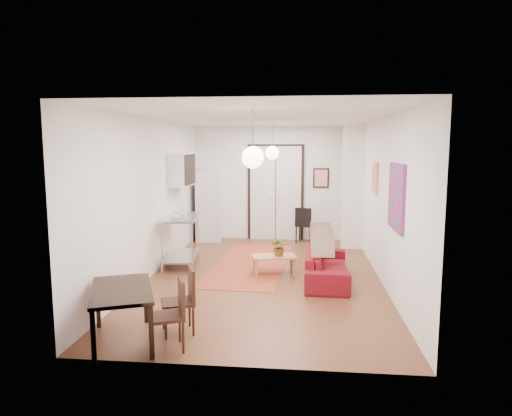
# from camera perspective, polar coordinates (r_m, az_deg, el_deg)

# --- Properties ---
(floor) EXTENTS (7.00, 7.00, 0.00)m
(floor) POSITION_cam_1_polar(r_m,az_deg,el_deg) (8.55, 1.06, -8.57)
(floor) COLOR brown
(floor) RESTS_ON ground
(ceiling) EXTENTS (4.20, 7.00, 0.02)m
(ceiling) POSITION_cam_1_polar(r_m,az_deg,el_deg) (8.22, 1.12, 11.22)
(ceiling) COLOR white
(ceiling) RESTS_ON wall_back
(wall_back) EXTENTS (4.20, 0.02, 2.90)m
(wall_back) POSITION_cam_1_polar(r_m,az_deg,el_deg) (11.73, 2.48, 3.09)
(wall_back) COLOR white
(wall_back) RESTS_ON floor
(wall_front) EXTENTS (4.20, 0.02, 2.90)m
(wall_front) POSITION_cam_1_polar(r_m,az_deg,el_deg) (4.82, -2.31, -3.66)
(wall_front) COLOR white
(wall_front) RESTS_ON floor
(wall_left) EXTENTS (0.02, 7.00, 2.90)m
(wall_left) POSITION_cam_1_polar(r_m,az_deg,el_deg) (8.68, -12.86, 1.26)
(wall_left) COLOR white
(wall_left) RESTS_ON floor
(wall_right) EXTENTS (0.02, 7.00, 2.90)m
(wall_right) POSITION_cam_1_polar(r_m,az_deg,el_deg) (8.35, 15.60, 0.92)
(wall_right) COLOR white
(wall_right) RESTS_ON floor
(double_doors) EXTENTS (1.44, 0.06, 2.50)m
(double_doors) POSITION_cam_1_polar(r_m,az_deg,el_deg) (11.71, 2.46, 1.85)
(double_doors) COLOR silver
(double_doors) RESTS_ON wall_back
(stub_partition) EXTENTS (0.50, 0.10, 2.90)m
(stub_partition) POSITION_cam_1_polar(r_m,az_deg,el_deg) (10.83, 12.02, 2.54)
(stub_partition) COLOR white
(stub_partition) RESTS_ON floor
(wall_cabinet) EXTENTS (0.35, 1.00, 0.70)m
(wall_cabinet) POSITION_cam_1_polar(r_m,az_deg,el_deg) (10.03, -9.23, 4.78)
(wall_cabinet) COLOR white
(wall_cabinet) RESTS_ON wall_left
(painting_popart) EXTENTS (0.05, 1.00, 1.00)m
(painting_popart) POSITION_cam_1_polar(r_m,az_deg,el_deg) (7.11, 17.16, 1.33)
(painting_popart) COLOR red
(painting_popart) RESTS_ON wall_right
(painting_abstract) EXTENTS (0.05, 0.50, 0.60)m
(painting_abstract) POSITION_cam_1_polar(r_m,az_deg,el_deg) (9.11, 14.67, 3.71)
(painting_abstract) COLOR #F1E2C9
(painting_abstract) RESTS_ON wall_right
(poster_back) EXTENTS (0.40, 0.03, 0.50)m
(poster_back) POSITION_cam_1_polar(r_m,az_deg,el_deg) (11.68, 8.13, 3.74)
(poster_back) COLOR red
(poster_back) RESTS_ON wall_back
(print_left) EXTENTS (0.03, 0.44, 0.54)m
(print_left) POSITION_cam_1_polar(r_m,az_deg,el_deg) (10.55, -9.33, 5.19)
(print_left) COLOR olive
(print_left) RESTS_ON wall_left
(pendant_back) EXTENTS (0.30, 0.30, 0.80)m
(pendant_back) POSITION_cam_1_polar(r_m,az_deg,el_deg) (10.20, 2.02, 6.90)
(pendant_back) COLOR white
(pendant_back) RESTS_ON ceiling
(pendant_front) EXTENTS (0.30, 0.30, 0.80)m
(pendant_front) POSITION_cam_1_polar(r_m,az_deg,el_deg) (6.21, -0.40, 6.35)
(pendant_front) COLOR white
(pendant_front) RESTS_ON ceiling
(kilim_rug) EXTENTS (1.60, 3.77, 0.01)m
(kilim_rug) POSITION_cam_1_polar(r_m,az_deg,el_deg) (9.48, -0.51, -6.90)
(kilim_rug) COLOR #B6442D
(kilim_rug) RESTS_ON floor
(sofa) EXTENTS (1.93, 0.81, 0.56)m
(sofa) POSITION_cam_1_polar(r_m,az_deg,el_deg) (8.31, 8.83, -7.15)
(sofa) COLOR maroon
(sofa) RESTS_ON floor
(coffee_table) EXTENTS (0.88, 0.60, 0.36)m
(coffee_table) POSITION_cam_1_polar(r_m,az_deg,el_deg) (8.63, 2.29, -6.28)
(coffee_table) COLOR tan
(coffee_table) RESTS_ON floor
(potted_plant) EXTENTS (0.33, 0.36, 0.35)m
(potted_plant) POSITION_cam_1_polar(r_m,az_deg,el_deg) (8.58, 2.97, -4.85)
(potted_plant) COLOR #3B7032
(potted_plant) RESTS_ON coffee_table
(kitchen_counter) EXTENTS (0.83, 1.38, 1.00)m
(kitchen_counter) POSITION_cam_1_polar(r_m,az_deg,el_deg) (9.32, -9.39, -3.11)
(kitchen_counter) COLOR silver
(kitchen_counter) RESTS_ON floor
(bowl) EXTENTS (0.30, 0.30, 0.06)m
(bowl) POSITION_cam_1_polar(r_m,az_deg,el_deg) (8.97, -9.94, -1.16)
(bowl) COLOR beige
(bowl) RESTS_ON kitchen_counter
(soap_bottle) EXTENTS (0.12, 0.12, 0.21)m
(soap_bottle) POSITION_cam_1_polar(r_m,az_deg,el_deg) (9.49, -9.05, -0.21)
(soap_bottle) COLOR teal
(soap_bottle) RESTS_ON kitchen_counter
(fridge) EXTENTS (0.71, 0.71, 1.79)m
(fridge) POSITION_cam_1_polar(r_m,az_deg,el_deg) (11.66, -5.93, 0.29)
(fridge) COLOR silver
(fridge) RESTS_ON floor
(dining_table) EXTENTS (1.12, 1.41, 0.68)m
(dining_table) POSITION_cam_1_polar(r_m,az_deg,el_deg) (5.89, -16.46, -10.33)
(dining_table) COLOR black
(dining_table) RESTS_ON floor
(dining_chair_near) EXTENTS (0.52, 0.63, 0.85)m
(dining_chair_near) POSITION_cam_1_polar(r_m,az_deg,el_deg) (6.13, -9.57, -10.58)
(dining_chair_near) COLOR #3C1C13
(dining_chair_near) RESTS_ON floor
(dining_chair_far) EXTENTS (0.52, 0.63, 0.85)m
(dining_chair_far) POSITION_cam_1_polar(r_m,az_deg,el_deg) (5.68, -10.91, -12.12)
(dining_chair_far) COLOR #3C1C13
(dining_chair_far) RESTS_ON floor
(black_side_chair) EXTENTS (0.50, 0.50, 0.89)m
(black_side_chair) POSITION_cam_1_polar(r_m,az_deg,el_deg) (11.56, 6.12, -1.66)
(black_side_chair) COLOR black
(black_side_chair) RESTS_ON floor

